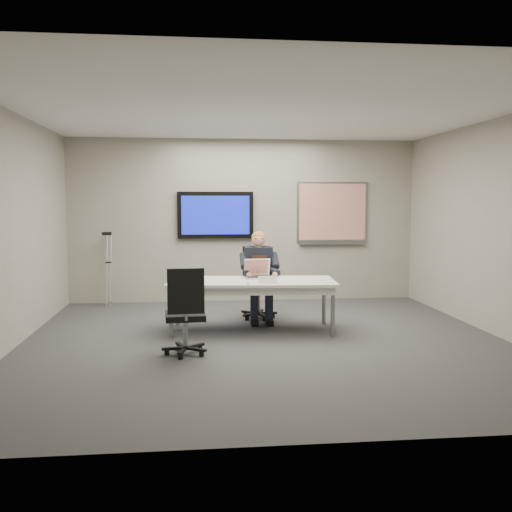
{
  "coord_description": "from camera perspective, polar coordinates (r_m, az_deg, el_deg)",
  "views": [
    {
      "loc": [
        -0.87,
        -6.86,
        1.73
      ],
      "look_at": [
        -0.04,
        0.76,
        1.0
      ],
      "focal_mm": 40.0,
      "sensor_mm": 36.0,
      "label": 1
    }
  ],
  "objects": [
    {
      "name": "wall_right",
      "position": [
        7.88,
        23.2,
        2.62
      ],
      "size": [
        0.02,
        6.0,
        2.8
      ],
      "primitive_type": "cube",
      "color": "gray",
      "rests_on": "ground"
    },
    {
      "name": "ceiling",
      "position": [
        7.0,
        1.01,
        14.26
      ],
      "size": [
        6.0,
        6.0,
        0.02
      ],
      "primitive_type": "cube",
      "color": "white",
      "rests_on": "wall_back"
    },
    {
      "name": "office_chair_near",
      "position": [
        6.51,
        -7.07,
        -7.14
      ],
      "size": [
        0.51,
        0.51,
        1.01
      ],
      "rotation": [
        0.0,
        0.0,
        3.21
      ],
      "color": "black",
      "rests_on": "ground"
    },
    {
      "name": "floor",
      "position": [
        7.13,
        0.97,
        -8.58
      ],
      "size": [
        6.0,
        6.0,
        0.02
      ],
      "primitive_type": "cube",
      "color": "#363639",
      "rests_on": "ground"
    },
    {
      "name": "seated_person",
      "position": [
        8.25,
        0.38,
        -2.95
      ],
      "size": [
        0.4,
        0.69,
        1.3
      ],
      "rotation": [
        0.0,
        0.0,
        -0.0
      ],
      "color": "#1D2030",
      "rests_on": "office_chair_far"
    },
    {
      "name": "whiteboard",
      "position": [
        10.13,
        7.62,
        4.28
      ],
      "size": [
        1.25,
        0.08,
        1.1
      ],
      "color": "gray",
      "rests_on": "wall_back"
    },
    {
      "name": "tv_display",
      "position": [
        9.82,
        -4.07,
        4.1
      ],
      "size": [
        1.3,
        0.09,
        0.8
      ],
      "color": "black",
      "rests_on": "wall_back"
    },
    {
      "name": "wall_left",
      "position": [
        7.19,
        -23.47,
        2.38
      ],
      "size": [
        0.02,
        6.0,
        2.8
      ],
      "primitive_type": "cube",
      "color": "gray",
      "rests_on": "ground"
    },
    {
      "name": "wall_back",
      "position": [
        9.91,
        -1.19,
        3.55
      ],
      "size": [
        6.0,
        0.02,
        2.8
      ],
      "primitive_type": "cube",
      "color": "gray",
      "rests_on": "ground"
    },
    {
      "name": "name_tent",
      "position": [
        7.34,
        1.14,
        -2.37
      ],
      "size": [
        0.24,
        0.08,
        0.09
      ],
      "primitive_type": null,
      "rotation": [
        0.0,
        0.0,
        -0.07
      ],
      "color": "white",
      "rests_on": "conference_table"
    },
    {
      "name": "conference_table",
      "position": [
        7.63,
        -0.45,
        -3.02
      ],
      "size": [
        2.28,
        1.1,
        0.68
      ],
      "rotation": [
        0.0,
        0.0,
        -0.08
      ],
      "color": "silver",
      "rests_on": "ground"
    },
    {
      "name": "pen",
      "position": [
        7.28,
        -0.81,
        -2.76
      ],
      "size": [
        0.01,
        0.13,
        0.01
      ],
      "primitive_type": "cylinder",
      "rotation": [
        0.0,
        1.57,
        1.57
      ],
      "color": "black",
      "rests_on": "conference_table"
    },
    {
      "name": "laptop",
      "position": [
        7.86,
        0.17,
        -1.72
      ],
      "size": [
        0.38,
        0.36,
        0.26
      ],
      "rotation": [
        0.0,
        0.0,
        0.08
      ],
      "color": "#B7B7BA",
      "rests_on": "conference_table"
    },
    {
      "name": "crutch",
      "position": [
        9.82,
        -14.51,
        -1.14
      ],
      "size": [
        0.37,
        0.63,
        1.31
      ],
      "primitive_type": null,
      "rotation": [
        -0.22,
        0.0,
        -0.35
      ],
      "color": "#B0B3B8",
      "rests_on": "ground"
    },
    {
      "name": "office_chair_far",
      "position": [
        8.52,
        0.19,
        -3.99
      ],
      "size": [
        0.51,
        0.51,
        1.06
      ],
      "rotation": [
        0.0,
        0.0,
        -0.0
      ],
      "color": "black",
      "rests_on": "ground"
    },
    {
      "name": "wall_front",
      "position": [
        3.97,
        6.42,
        0.67
      ],
      "size": [
        6.0,
        0.02,
        2.8
      ],
      "primitive_type": "cube",
      "color": "gray",
      "rests_on": "ground"
    }
  ]
}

